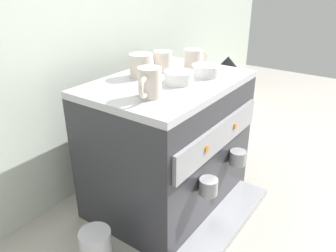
% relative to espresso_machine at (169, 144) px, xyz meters
% --- Properties ---
extents(ground_plane, '(4.00, 4.00, 0.00)m').
position_rel_espresso_machine_xyz_m(ground_plane, '(0.00, 0.00, -0.23)').
color(ground_plane, '#9E998E').
extents(tiled_backsplash_wall, '(2.80, 0.03, 0.91)m').
position_rel_espresso_machine_xyz_m(tiled_backsplash_wall, '(0.00, 0.33, 0.23)').
color(tiled_backsplash_wall, silver).
rests_on(tiled_backsplash_wall, ground_plane).
extents(espresso_machine, '(0.54, 0.49, 0.46)m').
position_rel_espresso_machine_xyz_m(espresso_machine, '(0.00, 0.00, 0.00)').
color(espresso_machine, '#2D2D33').
rests_on(espresso_machine, ground_plane).
extents(ceramic_cup_0, '(0.10, 0.07, 0.07)m').
position_rel_espresso_machine_xyz_m(ceramic_cup_0, '(0.08, 0.08, 0.27)').
color(ceramic_cup_0, beige).
rests_on(ceramic_cup_0, espresso_machine).
extents(ceramic_cup_1, '(0.10, 0.07, 0.07)m').
position_rel_espresso_machine_xyz_m(ceramic_cup_1, '(0.18, 0.02, 0.26)').
color(ceramic_cup_1, beige).
rests_on(ceramic_cup_1, espresso_machine).
extents(ceramic_cup_2, '(0.11, 0.07, 0.08)m').
position_rel_espresso_machine_xyz_m(ceramic_cup_2, '(-0.16, -0.05, 0.27)').
color(ceramic_cup_2, beige).
rests_on(ceramic_cup_2, espresso_machine).
extents(ceramic_cup_3, '(0.12, 0.08, 0.08)m').
position_rel_espresso_machine_xyz_m(ceramic_cup_3, '(-0.02, 0.10, 0.27)').
color(ceramic_cup_3, beige).
rests_on(ceramic_cup_3, espresso_machine).
extents(ceramic_bowl_0, '(0.09, 0.09, 0.04)m').
position_rel_espresso_machine_xyz_m(ceramic_bowl_0, '(-0.01, -0.04, 0.25)').
color(ceramic_bowl_0, white).
rests_on(ceramic_bowl_0, espresso_machine).
extents(ceramic_bowl_1, '(0.10, 0.10, 0.04)m').
position_rel_espresso_machine_xyz_m(ceramic_bowl_1, '(0.11, -0.07, 0.25)').
color(ceramic_bowl_1, white).
rests_on(ceramic_bowl_1, espresso_machine).
extents(coffee_grinder, '(0.17, 0.17, 0.44)m').
position_rel_espresso_machine_xyz_m(coffee_grinder, '(0.49, 0.03, -0.01)').
color(coffee_grinder, '#939399').
rests_on(coffee_grinder, ground_plane).
extents(milk_pitcher, '(0.09, 0.09, 0.12)m').
position_rel_espresso_machine_xyz_m(milk_pitcher, '(-0.38, -0.01, -0.17)').
color(milk_pitcher, '#B7B7BC').
rests_on(milk_pitcher, ground_plane).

